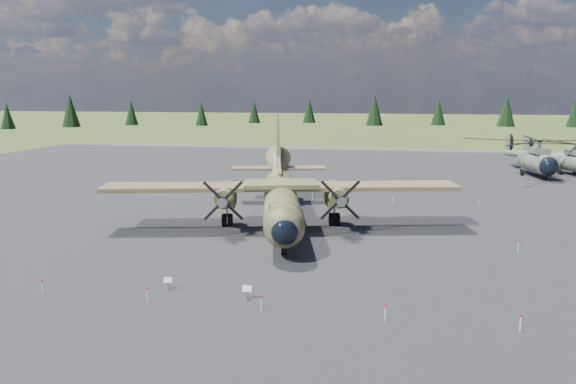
# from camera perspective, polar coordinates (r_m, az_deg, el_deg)

# --- Properties ---
(ground) EXTENTS (500.00, 500.00, 0.00)m
(ground) POSITION_cam_1_polar(r_m,az_deg,el_deg) (41.15, -0.90, -4.91)
(ground) COLOR #4B5325
(ground) RESTS_ON ground
(apron) EXTENTS (120.00, 120.00, 0.04)m
(apron) POSITION_cam_1_polar(r_m,az_deg,el_deg) (50.70, 1.47, -2.04)
(apron) COLOR #535257
(apron) RESTS_ON ground
(transport_plane) EXTENTS (27.88, 24.99, 9.23)m
(transport_plane) POSITION_cam_1_polar(r_m,az_deg,el_deg) (45.39, -0.74, -0.06)
(transport_plane) COLOR #363F22
(transport_plane) RESTS_ON ground
(helicopter_near) EXTENTS (21.27, 23.21, 4.73)m
(helicopter_near) POSITION_cam_1_polar(r_m,az_deg,el_deg) (78.11, 24.02, 3.86)
(helicopter_near) COLOR slate
(helicopter_near) RESTS_ON ground
(helicopter_mid) EXTENTS (21.98, 21.98, 4.21)m
(helicopter_mid) POSITION_cam_1_polar(r_m,az_deg,el_deg) (81.48, 27.11, 3.59)
(helicopter_mid) COLOR slate
(helicopter_mid) RESTS_ON ground
(info_placard_left) EXTENTS (0.48, 0.26, 0.72)m
(info_placard_left) POSITION_cam_1_polar(r_m,az_deg,el_deg) (31.67, -12.09, -8.87)
(info_placard_left) COLOR gray
(info_placard_left) RESTS_ON ground
(info_placard_right) EXTENTS (0.50, 0.22, 0.78)m
(info_placard_right) POSITION_cam_1_polar(r_m,az_deg,el_deg) (29.68, -4.18, -9.90)
(info_placard_right) COLOR gray
(info_placard_right) RESTS_ON ground
(barrier_fence) EXTENTS (33.12, 29.62, 0.85)m
(barrier_fence) POSITION_cam_1_polar(r_m,az_deg,el_deg) (41.05, -1.55, -4.22)
(barrier_fence) COLOR silver
(barrier_fence) RESTS_ON ground
(treeline) EXTENTS (319.43, 324.15, 10.93)m
(treeline) POSITION_cam_1_polar(r_m,az_deg,el_deg) (32.64, 7.00, -0.43)
(treeline) COLOR black
(treeline) RESTS_ON ground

